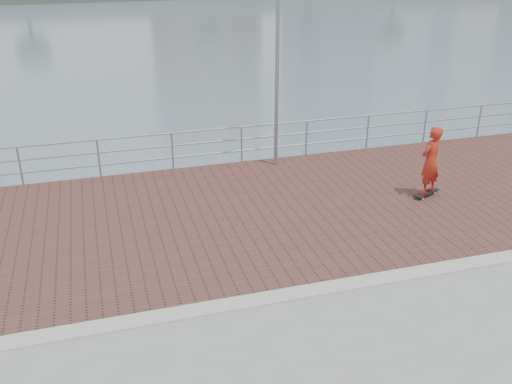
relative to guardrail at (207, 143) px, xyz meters
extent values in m
plane|color=slate|center=(0.00, -7.00, -2.69)|extent=(400.00, 400.00, 0.00)
cube|color=brown|center=(0.00, -3.40, -0.68)|extent=(40.00, 6.80, 0.02)
cube|color=#B7B5AD|center=(0.00, -7.00, -0.66)|extent=(40.00, 0.40, 0.06)
cylinder|color=#8C9EA8|center=(-5.13, 0.00, -0.14)|extent=(0.06, 0.06, 1.10)
cylinder|color=#8C9EA8|center=(-3.08, 0.00, -0.14)|extent=(0.06, 0.06, 1.10)
cylinder|color=#8C9EA8|center=(-1.03, 0.00, -0.14)|extent=(0.06, 0.06, 1.10)
cylinder|color=#8C9EA8|center=(1.03, 0.00, -0.14)|extent=(0.06, 0.06, 1.10)
cylinder|color=#8C9EA8|center=(3.08, 0.00, -0.14)|extent=(0.06, 0.06, 1.10)
cylinder|color=#8C9EA8|center=(5.13, 0.00, -0.14)|extent=(0.06, 0.06, 1.10)
cylinder|color=#8C9EA8|center=(7.18, 0.00, -0.14)|extent=(0.06, 0.06, 1.10)
cylinder|color=#8C9EA8|center=(9.24, 0.00, -0.14)|extent=(0.06, 0.06, 1.10)
cylinder|color=#8C9EA8|center=(0.00, 0.00, 0.41)|extent=(39.00, 0.05, 0.05)
cylinder|color=#8C9EA8|center=(0.00, 0.00, 0.03)|extent=(39.00, 0.05, 0.05)
cylinder|color=#8C9EA8|center=(0.00, 0.00, -0.33)|extent=(39.00, 0.05, 0.05)
cylinder|color=gray|center=(1.93, -0.50, 2.04)|extent=(0.11, 0.11, 5.47)
cube|color=black|center=(4.99, -3.75, -0.59)|extent=(0.86, 0.54, 0.03)
cylinder|color=beige|center=(4.77, -3.93, -0.64)|extent=(0.08, 0.07, 0.06)
cylinder|color=beige|center=(5.26, -3.71, -0.64)|extent=(0.08, 0.07, 0.06)
cylinder|color=beige|center=(4.71, -3.79, -0.64)|extent=(0.08, 0.07, 0.06)
cylinder|color=beige|center=(5.20, -3.57, -0.64)|extent=(0.08, 0.07, 0.06)
imported|color=#AE2717|center=(4.99, -3.75, 0.31)|extent=(0.77, 0.66, 1.79)
camera|label=1|loc=(-3.08, -15.43, 5.50)|focal=40.00mm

